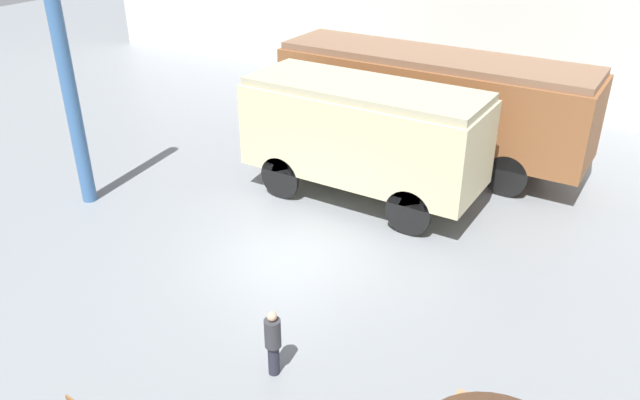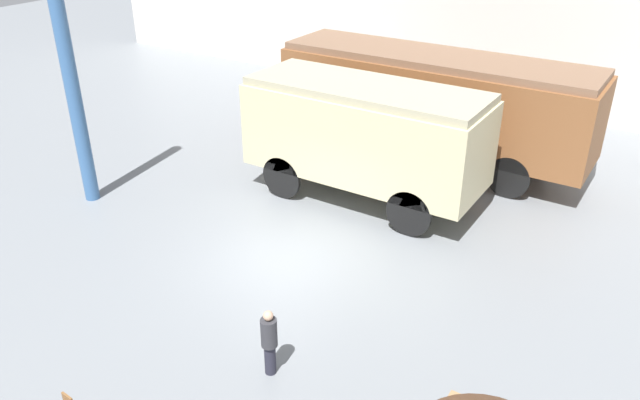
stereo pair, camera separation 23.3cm
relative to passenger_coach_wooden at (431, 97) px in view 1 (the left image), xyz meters
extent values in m
plane|color=gray|center=(-0.64, -8.36, -2.36)|extent=(80.00, 80.00, 0.00)
cube|color=silver|center=(-0.64, 7.07, 2.14)|extent=(44.00, 0.15, 9.00)
cube|color=brown|center=(0.00, 0.00, -0.09)|extent=(10.91, 2.90, 2.73)
cube|color=brown|center=(0.00, 0.00, 1.39)|extent=(10.69, 2.67, 0.24)
cylinder|color=black|center=(3.27, -1.39, -1.67)|extent=(1.39, 0.12, 1.39)
cylinder|color=black|center=(3.27, 1.39, -1.67)|extent=(1.39, 0.12, 1.39)
cylinder|color=black|center=(-3.27, -1.39, -1.67)|extent=(1.39, 0.12, 1.39)
cylinder|color=black|center=(-3.27, 1.39, -1.67)|extent=(1.39, 0.12, 1.39)
cube|color=beige|center=(-0.58, -3.88, -0.17)|extent=(7.36, 2.87, 2.59)
cube|color=tan|center=(-0.58, -3.88, 1.24)|extent=(7.22, 2.64, 0.24)
cylinder|color=black|center=(1.63, -5.25, -1.67)|extent=(1.38, 0.12, 1.38)
cylinder|color=black|center=(1.63, -2.50, -1.67)|extent=(1.38, 0.12, 1.38)
cylinder|color=black|center=(-2.79, -5.25, -1.67)|extent=(1.38, 0.12, 1.38)
cylinder|color=black|center=(-2.79, -2.50, -1.67)|extent=(1.38, 0.12, 1.38)
cylinder|color=#262633|center=(1.66, -11.87, -2.00)|extent=(0.24, 0.24, 0.72)
cylinder|color=#333338|center=(1.66, -11.87, -1.32)|extent=(0.34, 0.34, 0.64)
sphere|color=tan|center=(1.66, -11.87, -0.90)|extent=(0.21, 0.21, 0.21)
cylinder|color=#386093|center=(-7.88, -8.57, 1.64)|extent=(0.44, 0.44, 8.00)
camera|label=1|loc=(7.62, -19.76, 6.82)|focal=35.00mm
camera|label=2|loc=(7.82, -19.64, 6.82)|focal=35.00mm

